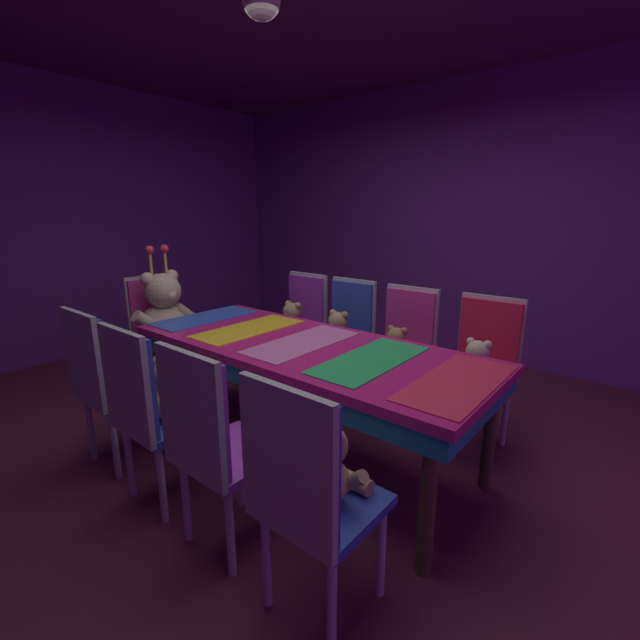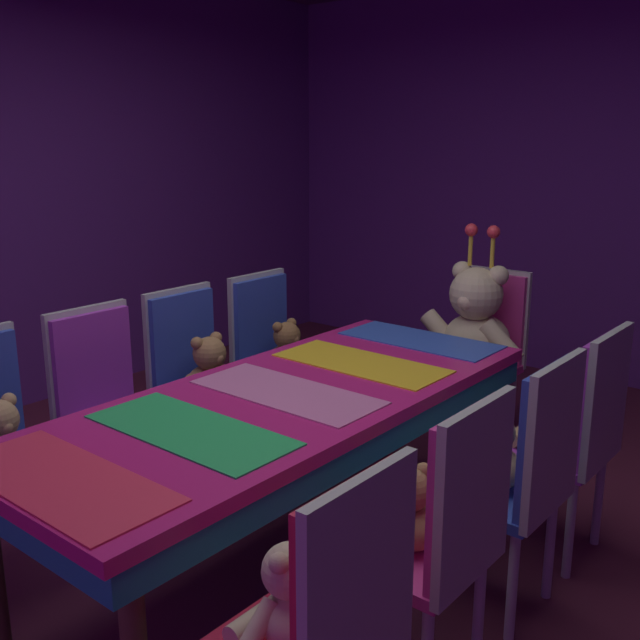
# 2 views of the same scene
# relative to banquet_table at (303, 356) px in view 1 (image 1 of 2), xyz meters

# --- Properties ---
(ground_plane) EXTENTS (7.90, 7.90, 0.00)m
(ground_plane) POSITION_rel_banquet_table_xyz_m (0.00, 0.00, -0.65)
(ground_plane) COLOR #591E33
(wall_back) EXTENTS (5.20, 0.12, 2.80)m
(wall_back) POSITION_rel_banquet_table_xyz_m (0.00, 3.20, 0.75)
(wall_back) COLOR #59267F
(wall_back) RESTS_ON ground_plane
(wall_right) EXTENTS (0.12, 6.40, 2.80)m
(wall_right) POSITION_rel_banquet_table_xyz_m (2.60, 0.00, 0.75)
(wall_right) COLOR #59267F
(wall_right) RESTS_ON ground_plane
(banquet_table) EXTENTS (0.90, 2.28, 0.75)m
(banquet_table) POSITION_rel_banquet_table_xyz_m (0.00, 0.00, 0.00)
(banquet_table) COLOR #C61E72
(banquet_table) RESTS_ON ground_plane
(chair_left_0) EXTENTS (0.42, 0.41, 0.98)m
(chair_left_0) POSITION_rel_banquet_table_xyz_m (-0.88, -0.78, -0.06)
(chair_left_0) COLOR #2D47B2
(chair_left_0) RESTS_ON ground_plane
(teddy_left_0) EXTENTS (0.25, 0.33, 0.31)m
(teddy_left_0) POSITION_rel_banquet_table_xyz_m (-0.74, -0.78, -0.06)
(teddy_left_0) COLOR tan
(teddy_left_0) RESTS_ON chair_left_0
(chair_left_1) EXTENTS (0.42, 0.41, 0.98)m
(chair_left_1) POSITION_rel_banquet_table_xyz_m (-0.88, -0.24, -0.06)
(chair_left_1) COLOR purple
(chair_left_1) RESTS_ON ground_plane
(chair_left_2) EXTENTS (0.42, 0.41, 0.98)m
(chair_left_2) POSITION_rel_banquet_table_xyz_m (-0.89, 0.28, -0.06)
(chair_left_2) COLOR #2D47B2
(chair_left_2) RESTS_ON ground_plane
(teddy_left_2) EXTENTS (0.27, 0.34, 0.33)m
(teddy_left_2) POSITION_rel_banquet_table_xyz_m (-0.74, 0.28, -0.06)
(teddy_left_2) COLOR #9E7247
(teddy_left_2) RESTS_ON chair_left_2
(chair_left_3) EXTENTS (0.42, 0.41, 0.98)m
(chair_left_3) POSITION_rel_banquet_table_xyz_m (-0.86, 0.81, -0.06)
(chair_left_3) COLOR #2D47B2
(chair_left_3) RESTS_ON ground_plane
(teddy_left_3) EXTENTS (0.24, 0.31, 0.30)m
(teddy_left_3) POSITION_rel_banquet_table_xyz_m (-0.72, 0.81, -0.07)
(teddy_left_3) COLOR olive
(teddy_left_3) RESTS_ON chair_left_3
(chair_right_0) EXTENTS (0.42, 0.41, 0.98)m
(chair_right_0) POSITION_rel_banquet_table_xyz_m (0.87, -0.80, -0.06)
(chair_right_0) COLOR red
(chair_right_0) RESTS_ON ground_plane
(teddy_right_0) EXTENTS (0.23, 0.30, 0.28)m
(teddy_right_0) POSITION_rel_banquet_table_xyz_m (0.73, -0.80, -0.07)
(teddy_right_0) COLOR beige
(teddy_right_0) RESTS_ON chair_right_0
(chair_right_1) EXTENTS (0.42, 0.41, 0.98)m
(chair_right_1) POSITION_rel_banquet_table_xyz_m (0.86, -0.24, -0.06)
(chair_right_1) COLOR #CC338C
(chair_right_1) RESTS_ON ground_plane
(teddy_right_1) EXTENTS (0.22, 0.29, 0.27)m
(teddy_right_1) POSITION_rel_banquet_table_xyz_m (0.71, -0.24, -0.08)
(teddy_right_1) COLOR #9E7247
(teddy_right_1) RESTS_ON chair_right_1
(chair_right_2) EXTENTS (0.42, 0.41, 0.98)m
(chair_right_2) POSITION_rel_banquet_table_xyz_m (0.87, 0.29, -0.06)
(chair_right_2) COLOR #2D47B2
(chair_right_2) RESTS_ON ground_plane
(teddy_right_2) EXTENTS (0.25, 0.32, 0.30)m
(teddy_right_2) POSITION_rel_banquet_table_xyz_m (0.73, 0.29, -0.07)
(teddy_right_2) COLOR tan
(teddy_right_2) RESTS_ON chair_right_2
(chair_right_3) EXTENTS (0.42, 0.41, 0.98)m
(chair_right_3) POSITION_rel_banquet_table_xyz_m (0.88, 0.79, -0.06)
(chair_right_3) COLOR purple
(chair_right_3) RESTS_ON ground_plane
(teddy_right_3) EXTENTS (0.25, 0.32, 0.31)m
(teddy_right_3) POSITION_rel_banquet_table_xyz_m (0.74, 0.79, -0.06)
(teddy_right_3) COLOR tan
(teddy_right_3) RESTS_ON chair_right_3
(throne_chair) EXTENTS (0.41, 0.42, 0.98)m
(throne_chair) POSITION_rel_banquet_table_xyz_m (0.00, 1.69, -0.06)
(throne_chair) COLOR #CC338C
(throne_chair) RESTS_ON ground_plane
(king_teddy_bear) EXTENTS (0.61, 0.48, 0.79)m
(king_teddy_bear) POSITION_rel_banquet_table_xyz_m (0.00, 1.52, 0.06)
(king_teddy_bear) COLOR beige
(king_teddy_bear) RESTS_ON throne_chair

